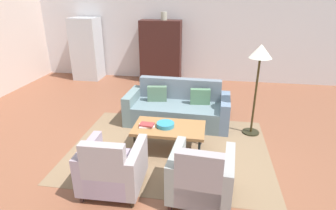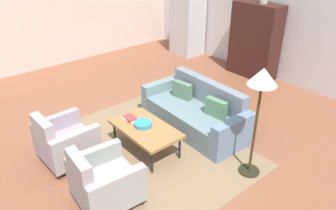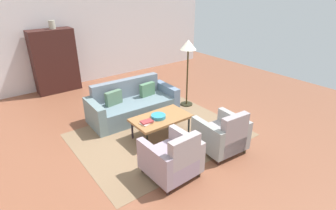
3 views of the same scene
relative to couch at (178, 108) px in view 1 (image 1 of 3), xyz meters
The scene contains 13 objects.
ground_plane 1.26m from the couch, 89.70° to the right, with size 11.55×11.55×0.00m, color brown.
wall_back 3.35m from the couch, 89.89° to the left, with size 9.63×0.12×2.80m, color silver.
area_rug 1.17m from the couch, 90.14° to the right, with size 3.40×2.60×0.01m, color #7F6449.
couch is the anchor object (origin of this frame).
coffee_table 1.19m from the couch, 90.14° to the right, with size 1.20×0.70×0.45m.
armchair_left 2.43m from the couch, 104.33° to the right, with size 0.82×0.82×0.88m.
armchair_right 2.43m from the couch, 75.87° to the right, with size 0.86×0.86×0.88m.
fruit_bowl 1.20m from the couch, 93.18° to the right, with size 0.30×0.30×0.07m, color teal.
book_stack 1.30m from the couch, 106.94° to the right, with size 0.29×0.22×0.05m.
cabinet 3.01m from the couch, 107.50° to the left, with size 1.20×0.51×1.80m.
vase_tall 3.34m from the couch, 105.65° to the left, with size 0.18×0.18×0.23m, color #ADAA94.
refrigerator 4.22m from the couch, 139.59° to the left, with size 0.80×0.73×1.85m.
floor_lamp 1.90m from the couch, 11.92° to the right, with size 0.40×0.40×1.72m.
Camera 1 is at (0.64, -4.08, 2.56)m, focal length 29.58 mm.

